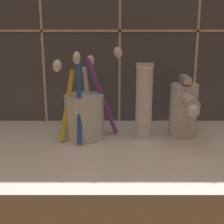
# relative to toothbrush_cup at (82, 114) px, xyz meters

# --- Properties ---
(sink_counter) EXTENTS (0.69, 0.35, 0.02)m
(sink_counter) POSITION_rel_toothbrush_cup_xyz_m (0.05, -0.05, -0.06)
(sink_counter) COLOR silver
(sink_counter) RESTS_ON ground
(toothbrush_cup) EXTENTS (0.14, 0.10, 0.18)m
(toothbrush_cup) POSITION_rel_toothbrush_cup_xyz_m (0.00, 0.00, 0.00)
(toothbrush_cup) COLOR silver
(toothbrush_cup) RESTS_ON sink_counter
(toothpaste_tube) EXTENTS (0.03, 0.03, 0.15)m
(toothpaste_tube) POSITION_rel_toothbrush_cup_xyz_m (0.12, 0.00, 0.02)
(toothpaste_tube) COLOR white
(toothpaste_tube) RESTS_ON sink_counter
(sink_faucet) EXTENTS (0.06, 0.13, 0.12)m
(sink_faucet) POSITION_rel_toothbrush_cup_xyz_m (0.20, 0.01, 0.01)
(sink_faucet) COLOR silver
(sink_faucet) RESTS_ON sink_counter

